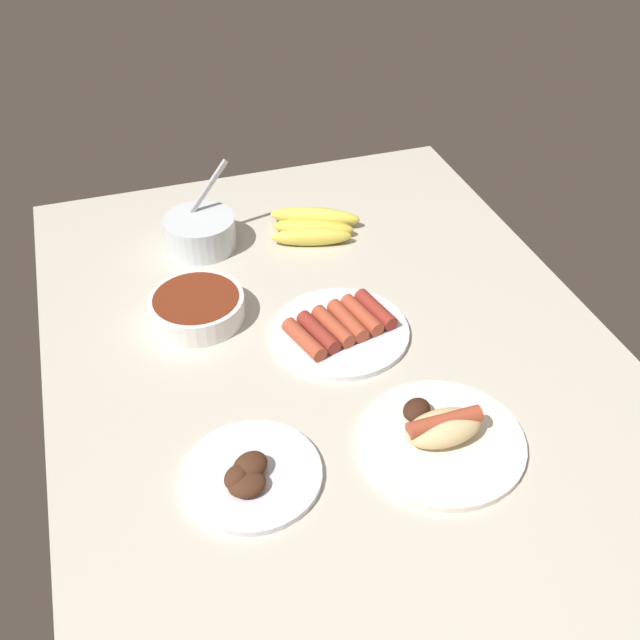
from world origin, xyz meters
The scene contains 7 objects.
ground_plane centered at (0.00, 0.00, -1.50)cm, with size 120.00×90.00×3.00cm, color beige.
plate_sausages centered at (1.98, -2.20, 1.23)cm, with size 22.69×22.69×3.54cm.
bowl_chili centered at (13.47, 19.22, 2.39)cm, with size 15.94×15.94×4.32cm.
plate_hotdog_assembled centered at (-24.48, -7.80, 1.68)cm, with size 23.44×23.44×5.61cm.
banana_bunch centered at (32.27, -7.21, 1.83)cm, with size 15.32×19.43×3.99cm.
bowl_coleslaw centered at (34.71, 14.50, 3.48)cm, with size 13.45×13.84×15.58cm.
plate_grilled_meat centered at (-22.58, 19.02, 1.04)cm, with size 18.89×18.89×3.97cm.
Camera 1 is at (-84.96, 29.61, 79.20)cm, focal length 41.50 mm.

